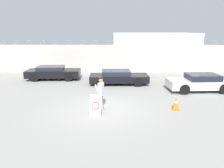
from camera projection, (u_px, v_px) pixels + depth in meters
ground_plane at (103, 109)px, 12.19m from camera, size 90.00×90.00×0.00m
perimeter_wall at (108, 59)px, 22.68m from camera, size 36.00×0.30×3.26m
building_block at (153, 49)px, 27.70m from camera, size 9.90×7.17×3.94m
barricade_sign at (96, 105)px, 11.32m from camera, size 0.72×0.78×1.03m
security_guard at (101, 92)px, 11.90m from camera, size 0.50×0.63×1.80m
traffic_cone_near at (176, 103)px, 11.95m from camera, size 0.41×0.41×0.77m
parked_car_front_coupe at (53, 72)px, 19.37m from camera, size 4.74×2.15×1.18m
parked_car_rear_sedan at (118, 77)px, 17.67m from camera, size 4.74×2.06×1.13m
parked_car_far_side at (200, 82)px, 15.66m from camera, size 4.55×2.15×1.23m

